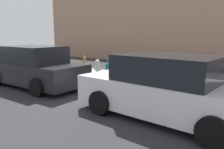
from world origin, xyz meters
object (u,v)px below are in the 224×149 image
suitcase_red_1 (158,77)px  parked_car_white_0 (167,89)px  suitcase_navy_4 (122,73)px  suitcase_teal_5 (111,72)px  suitcase_black_3 (135,75)px  bollard_post (84,66)px  suitcase_olive_2 (147,76)px  parked_car_charcoal_1 (35,68)px  suitcase_silver_0 (171,79)px  fire_hydrant (98,68)px

suitcase_red_1 → parked_car_white_0: parked_car_white_0 is taller
suitcase_navy_4 → suitcase_teal_5: 0.58m
suitcase_black_3 → bollard_post: 2.69m
suitcase_olive_2 → bollard_post: size_ratio=0.95×
parked_car_charcoal_1 → bollard_post: bearing=-101.7°
suitcase_teal_5 → bollard_post: bollard_post is taller
suitcase_black_3 → suitcase_teal_5: (1.17, 0.05, 0.04)m
suitcase_olive_2 → parked_car_white_0: (-1.98, 2.47, 0.27)m
suitcase_silver_0 → parked_car_white_0: parked_car_white_0 is taller
bollard_post → parked_car_charcoal_1: parked_car_charcoal_1 is taller
suitcase_red_1 → parked_car_charcoal_1: size_ratio=0.23×
parked_car_white_0 → parked_car_charcoal_1: parked_car_charcoal_1 is taller
suitcase_navy_4 → fire_hydrant: size_ratio=0.91×
bollard_post → suitcase_silver_0: bearing=-178.8°
parked_car_white_0 → parked_car_charcoal_1: bearing=-0.0°
suitcase_black_3 → fire_hydrant: bearing=0.3°
suitcase_navy_4 → parked_car_charcoal_1: parked_car_charcoal_1 is taller
suitcase_teal_5 → fire_hydrant: size_ratio=1.11×
parked_car_charcoal_1 → suitcase_teal_5: bearing=-129.5°
suitcase_red_1 → suitcase_olive_2: size_ratio=1.17×
suitcase_teal_5 → fire_hydrant: suitcase_teal_5 is taller
suitcase_black_3 → bollard_post: bollard_post is taller
suitcase_silver_0 → parked_car_white_0: bearing=111.6°
parked_car_charcoal_1 → suitcase_red_1: bearing=-149.8°
suitcase_silver_0 → parked_car_charcoal_1: 5.32m
suitcase_black_3 → suitcase_teal_5: 1.17m
suitcase_silver_0 → parked_car_white_0: size_ratio=0.20×
parked_car_charcoal_1 → parked_car_white_0: bearing=180.0°
suitcase_navy_4 → suitcase_teal_5: size_ratio=0.82×
suitcase_black_3 → suitcase_navy_4: bearing=4.2°
parked_car_white_0 → fire_hydrant: bearing=-28.6°
fire_hydrant → suitcase_silver_0: bearing=179.0°
suitcase_black_3 → parked_car_white_0: size_ratio=0.19×
parked_car_white_0 → parked_car_charcoal_1: 5.69m
suitcase_teal_5 → suitcase_red_1: bearing=-179.3°
suitcase_olive_2 → parked_car_charcoal_1: size_ratio=0.20×
suitcase_silver_0 → suitcase_teal_5: size_ratio=1.04×
suitcase_red_1 → suitcase_teal_5: 2.22m
suitcase_silver_0 → suitcase_olive_2: 1.04m
suitcase_olive_2 → parked_car_charcoal_1: (3.70, 2.47, 0.28)m
suitcase_silver_0 → suitcase_black_3: bearing=-2.7°
suitcase_olive_2 → parked_car_charcoal_1: 4.46m
suitcase_red_1 → parked_car_white_0: bearing=121.0°
suitcase_navy_4 → fire_hydrant: fire_hydrant is taller
suitcase_silver_0 → parked_car_white_0: (-0.95, 2.40, 0.25)m
suitcase_olive_2 → suitcase_teal_5: size_ratio=1.00×
suitcase_teal_5 → bollard_post: (1.51, 0.11, 0.13)m
suitcase_black_3 → parked_car_charcoal_1: size_ratio=0.19×
suitcase_navy_4 → parked_car_charcoal_1: size_ratio=0.16×
suitcase_silver_0 → suitcase_teal_5: suitcase_silver_0 is taller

